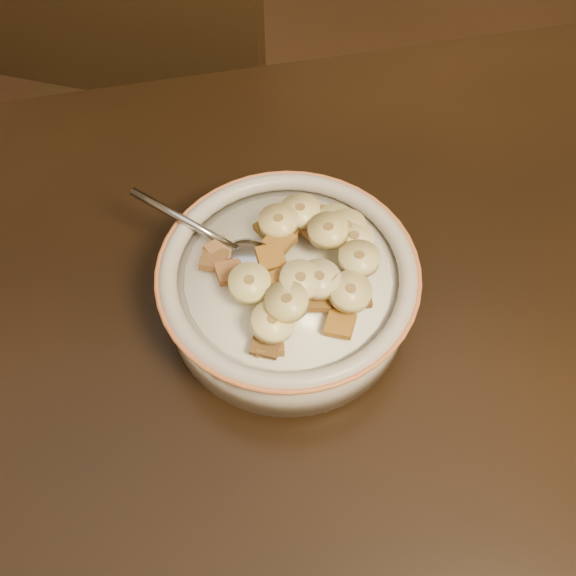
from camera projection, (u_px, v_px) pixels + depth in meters
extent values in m
cube|color=black|center=(127.00, 524.00, 0.46)|extent=(1.43, 0.95, 0.04)
cube|color=black|center=(129.00, 173.00, 0.92)|extent=(0.62, 0.62, 1.06)
cylinder|color=beige|center=(288.00, 292.00, 0.52)|extent=(0.19, 0.19, 0.05)
cylinder|color=white|center=(288.00, 276.00, 0.50)|extent=(0.16, 0.16, 0.00)
ellipsoid|color=#AAB3C4|center=(253.00, 258.00, 0.50)|extent=(0.06, 0.06, 0.01)
cube|color=olive|center=(270.00, 343.00, 0.46)|extent=(0.02, 0.02, 0.01)
cube|color=#976135|center=(230.00, 272.00, 0.49)|extent=(0.02, 0.02, 0.01)
cube|color=brown|center=(286.00, 220.00, 0.51)|extent=(0.02, 0.02, 0.01)
cube|color=#976218|center=(340.00, 324.00, 0.46)|extent=(0.03, 0.03, 0.01)
cube|color=brown|center=(360.00, 265.00, 0.49)|extent=(0.03, 0.03, 0.01)
cube|color=brown|center=(293.00, 222.00, 0.51)|extent=(0.03, 0.03, 0.01)
cube|color=brown|center=(317.00, 221.00, 0.52)|extent=(0.02, 0.02, 0.01)
cube|color=#975C1B|center=(271.00, 258.00, 0.48)|extent=(0.02, 0.02, 0.01)
cube|color=brown|center=(317.00, 225.00, 0.51)|extent=(0.03, 0.03, 0.01)
cube|color=#915A33|center=(318.00, 231.00, 0.50)|extent=(0.03, 0.03, 0.01)
cube|color=brown|center=(278.00, 283.00, 0.47)|extent=(0.03, 0.03, 0.01)
cube|color=brown|center=(357.00, 295.00, 0.48)|extent=(0.02, 0.02, 0.01)
cube|color=brown|center=(316.00, 299.00, 0.47)|extent=(0.02, 0.02, 0.01)
cube|color=#9C5F35|center=(327.00, 218.00, 0.52)|extent=(0.03, 0.03, 0.01)
cube|color=olive|center=(280.00, 236.00, 0.50)|extent=(0.03, 0.03, 0.01)
cube|color=brown|center=(214.00, 260.00, 0.50)|extent=(0.03, 0.03, 0.01)
cube|color=brown|center=(345.00, 300.00, 0.48)|extent=(0.03, 0.03, 0.01)
cube|color=brown|center=(266.00, 343.00, 0.46)|extent=(0.03, 0.03, 0.01)
cube|color=brown|center=(221.00, 251.00, 0.50)|extent=(0.03, 0.03, 0.01)
cube|color=#8F6218|center=(286.00, 292.00, 0.47)|extent=(0.03, 0.03, 0.01)
cube|color=brown|center=(280.00, 241.00, 0.49)|extent=(0.03, 0.03, 0.01)
cube|color=olive|center=(270.00, 228.00, 0.50)|extent=(0.03, 0.03, 0.01)
cube|color=brown|center=(304.00, 210.00, 0.52)|extent=(0.02, 0.02, 0.01)
cylinder|color=#D4C36D|center=(250.00, 283.00, 0.46)|extent=(0.04, 0.04, 0.01)
cylinder|color=#F8D791|center=(354.00, 239.00, 0.49)|extent=(0.04, 0.04, 0.01)
cylinder|color=#E5C76E|center=(328.00, 230.00, 0.48)|extent=(0.04, 0.04, 0.01)
cylinder|color=#F2DB93|center=(319.00, 279.00, 0.46)|extent=(0.03, 0.03, 0.01)
cylinder|color=#FFE07F|center=(273.00, 322.00, 0.45)|extent=(0.04, 0.04, 0.01)
cylinder|color=#D6B868|center=(287.00, 302.00, 0.45)|extent=(0.04, 0.04, 0.01)
cylinder|color=#CDBB75|center=(336.00, 223.00, 0.50)|extent=(0.04, 0.04, 0.02)
cylinder|color=#E7D987|center=(300.00, 211.00, 0.50)|extent=(0.04, 0.04, 0.01)
cylinder|color=#DDCE76|center=(359.00, 259.00, 0.48)|extent=(0.03, 0.03, 0.01)
cylinder|color=#CEBF7A|center=(279.00, 222.00, 0.50)|extent=(0.04, 0.04, 0.01)
cylinder|color=#CDBA63|center=(347.00, 229.00, 0.50)|extent=(0.04, 0.04, 0.02)
cylinder|color=#E6DB8C|center=(350.00, 292.00, 0.46)|extent=(0.04, 0.04, 0.01)
cylinder|color=#D1C184|center=(301.00, 280.00, 0.46)|extent=(0.04, 0.04, 0.02)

